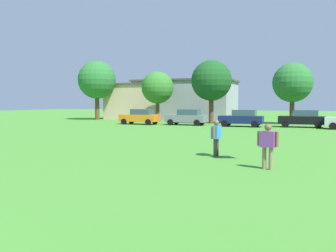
{
  "coord_description": "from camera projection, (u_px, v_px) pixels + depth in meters",
  "views": [
    {
      "loc": [
        6.85,
        -1.56,
        2.39
      ],
      "look_at": [
        2.29,
        10.02,
        1.58
      ],
      "focal_mm": 38.42,
      "sensor_mm": 36.0,
      "label": 1
    }
  ],
  "objects": [
    {
      "name": "ground_plane",
      "position": [
        226.0,
        129.0,
        31.96
      ],
      "size": [
        160.0,
        160.0,
        0.0
      ],
      "primitive_type": "plane",
      "color": "#42842D"
    },
    {
      "name": "adult_bystander",
      "position": [
        268.0,
        142.0,
        12.79
      ],
      "size": [
        0.76,
        0.42,
        1.64
      ],
      "rotation": [
        0.0,
        0.0,
        2.9
      ],
      "color": "#8C7259",
      "rests_on": "ground"
    },
    {
      "name": "bystander_near_trees",
      "position": [
        216.0,
        135.0,
        15.88
      ],
      "size": [
        0.36,
        0.77,
        1.63
      ],
      "rotation": [
        0.0,
        0.0,
        4.6
      ],
      "color": "#3F3833",
      "rests_on": "ground"
    },
    {
      "name": "parked_car_orange_0",
      "position": [
        140.0,
        117.0,
        39.56
      ],
      "size": [
        4.3,
        2.02,
        1.68
      ],
      "rotation": [
        0.0,
        0.0,
        3.14
      ],
      "color": "orange",
      "rests_on": "ground"
    },
    {
      "name": "parked_car_gray_1",
      "position": [
        187.0,
        117.0,
        38.22
      ],
      "size": [
        4.3,
        2.02,
        1.68
      ],
      "rotation": [
        0.0,
        0.0,
        3.14
      ],
      "color": "slate",
      "rests_on": "ground"
    },
    {
      "name": "parked_car_navy_2",
      "position": [
        242.0,
        118.0,
        35.76
      ],
      "size": [
        4.3,
        2.02,
        1.68
      ],
      "rotation": [
        0.0,
        0.0,
        3.14
      ],
      "color": "#141E4C",
      "rests_on": "ground"
    },
    {
      "name": "parked_car_black_3",
      "position": [
        303.0,
        118.0,
        34.74
      ],
      "size": [
        4.3,
        2.02,
        1.68
      ],
      "rotation": [
        0.0,
        0.0,
        3.14
      ],
      "color": "black",
      "rests_on": "ground"
    },
    {
      "name": "tree_far_left",
      "position": [
        97.0,
        80.0,
        50.04
      ],
      "size": [
        5.25,
        5.25,
        8.19
      ],
      "color": "brown",
      "rests_on": "ground"
    },
    {
      "name": "tree_left",
      "position": [
        157.0,
        88.0,
        45.03
      ],
      "size": [
        4.03,
        4.03,
        6.28
      ],
      "color": "brown",
      "rests_on": "ground"
    },
    {
      "name": "tree_center",
      "position": [
        211.0,
        81.0,
        41.11
      ],
      "size": [
        4.65,
        4.65,
        7.24
      ],
      "color": "brown",
      "rests_on": "ground"
    },
    {
      "name": "tree_right",
      "position": [
        293.0,
        83.0,
        39.57
      ],
      "size": [
        4.35,
        4.35,
        6.78
      ],
      "color": "brown",
      "rests_on": "ground"
    },
    {
      "name": "house_left",
      "position": [
        186.0,
        100.0,
        51.02
      ],
      "size": [
        13.8,
        8.41,
        5.55
      ],
      "color": "#9999A3",
      "rests_on": "ground"
    },
    {
      "name": "house_right",
      "position": [
        143.0,
        101.0,
        53.55
      ],
      "size": [
        8.96,
        8.42,
        5.14
      ],
      "color": "beige",
      "rests_on": "ground"
    }
  ]
}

